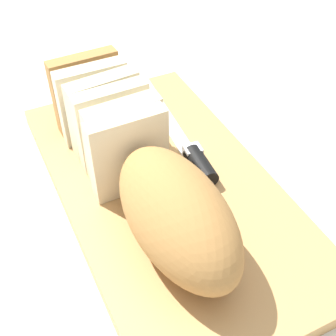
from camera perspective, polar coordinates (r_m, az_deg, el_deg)
The scene contains 7 objects.
ground_plane at distance 0.60m, azimuth 0.00°, elevation -3.70°, with size 3.00×3.00×0.00m, color silver.
cutting_board at distance 0.59m, azimuth 0.00°, elevation -2.93°, with size 0.47×0.25×0.02m, color tan.
bread_loaf at distance 0.53m, azimuth -2.86°, elevation -0.37°, with size 0.37×0.10×0.11m.
bread_knife at distance 0.62m, azimuth 2.80°, elevation 2.04°, with size 0.27×0.06×0.02m.
crumb_near_knife at distance 0.60m, azimuth -7.50°, elevation -1.01°, with size 0.01×0.01×0.01m, color tan.
crumb_near_loaf at distance 0.56m, azimuth -2.84°, elevation -4.21°, with size 0.01×0.01×0.01m, color tan.
crumb_stray_left at distance 0.61m, azimuth -2.26°, elevation 1.04°, with size 0.01×0.01×0.01m, color tan.
Camera 1 is at (-0.36, 0.19, 0.44)m, focal length 49.49 mm.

